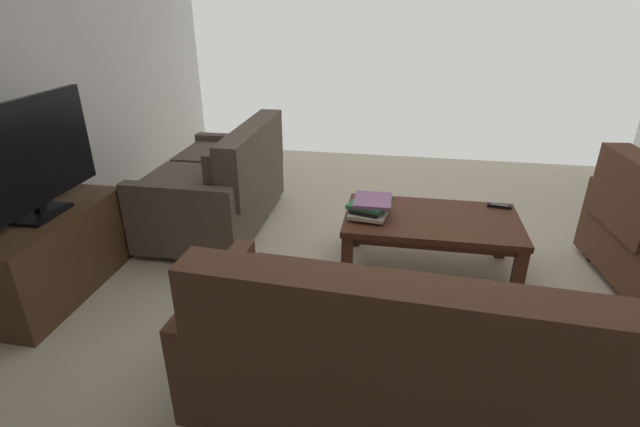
% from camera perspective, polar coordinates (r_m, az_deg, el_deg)
% --- Properties ---
extents(ground_plane, '(5.04, 5.71, 0.01)m').
position_cam_1_polar(ground_plane, '(3.13, 9.05, -9.26)').
color(ground_plane, beige).
extents(sofa_main, '(2.10, 0.93, 0.86)m').
position_cam_1_polar(sofa_main, '(2.11, 12.86, -16.53)').
color(sofa_main, black).
rests_on(sofa_main, ground).
extents(loveseat_near, '(0.83, 1.37, 0.85)m').
position_cam_1_polar(loveseat_near, '(3.87, -11.86, 3.52)').
color(loveseat_near, black).
rests_on(loveseat_near, ground).
extents(coffee_table, '(1.14, 0.65, 0.40)m').
position_cam_1_polar(coffee_table, '(3.23, 13.29, -1.44)').
color(coffee_table, '#4C2819').
rests_on(coffee_table, ground).
extents(tv_stand, '(0.42, 1.02, 0.55)m').
position_cam_1_polar(tv_stand, '(3.37, -29.62, -4.39)').
color(tv_stand, '#4C331E').
rests_on(tv_stand, ground).
extents(flat_tv, '(0.20, 1.07, 0.68)m').
position_cam_1_polar(flat_tv, '(3.15, -31.99, 5.67)').
color(flat_tv, black).
rests_on(flat_tv, tv_stand).
extents(book_stack, '(0.30, 0.35, 0.12)m').
position_cam_1_polar(book_stack, '(3.14, 6.12, 0.85)').
color(book_stack, silver).
rests_on(book_stack, coffee_table).
extents(tv_remote, '(0.16, 0.06, 0.02)m').
position_cam_1_polar(tv_remote, '(3.49, 20.90, 0.85)').
color(tv_remote, black).
rests_on(tv_remote, coffee_table).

